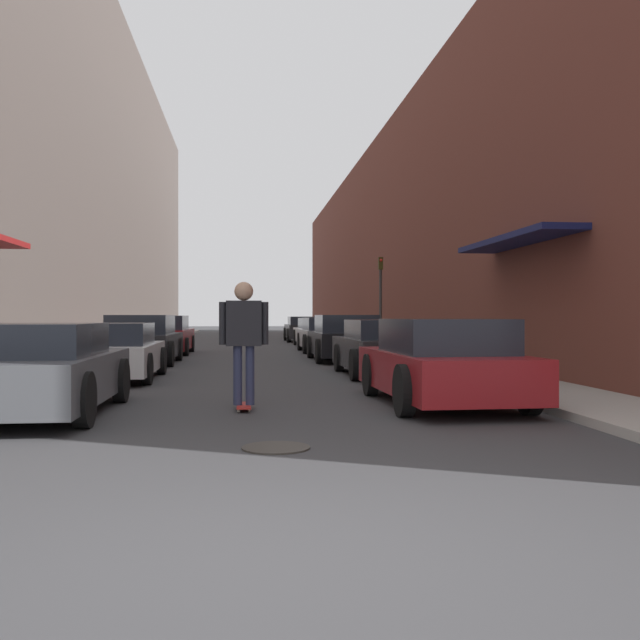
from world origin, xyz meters
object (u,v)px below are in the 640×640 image
Objects in this scene: parked_car_right_1 at (386,348)px; parked_car_left_2 at (142,340)px; parked_car_right_2 at (345,339)px; traffic_light at (381,292)px; parked_car_right_5 at (305,329)px; parked_car_left_0 at (33,370)px; parked_car_right_4 at (317,332)px; manhole_cover at (276,448)px; parked_car_right_3 at (326,335)px; parked_car_left_3 at (163,336)px; skateboarder at (244,331)px; parked_car_left_1 at (111,352)px; parked_car_right_0 at (442,363)px.

parked_car_left_2 is at bearing 142.77° from parked_car_right_1.
traffic_light is (1.89, 4.14, 1.53)m from parked_car_right_2.
parked_car_right_5 is (0.14, 15.93, -0.02)m from parked_car_right_2.
parked_car_left_0 reaches higher than parked_car_right_4.
manhole_cover is at bearing -108.49° from parked_car_right_1.
parked_car_right_5 reaches higher than parked_car_right_3.
parked_car_right_1 is 5.42m from parked_car_right_2.
parked_car_right_2 reaches higher than parked_car_left_2.
parked_car_right_3 is at bearing 7.40° from parked_car_left_3.
parked_car_right_1 is 21.35m from parked_car_right_5.
traffic_light is at bearing -27.03° from parked_car_right_3.
parked_car_right_5 is 1.35× the size of traffic_light.
parked_car_right_4 is at bearing 81.30° from skateboarder.
parked_car_left_1 is 0.96× the size of parked_car_left_2.
parked_car_right_4 is at bearing 88.87° from parked_car_right_2.
parked_car_right_3 is (5.90, 0.77, -0.02)m from parked_car_left_3.
manhole_cover is at bearing -100.91° from parked_car_right_2.
parked_car_right_2 is 10.06m from parked_car_right_4.
parked_car_right_0 is (5.84, -9.84, -0.03)m from parked_car_left_2.
parked_car_right_2 is 15.93m from parked_car_right_5.
parked_car_right_3 is at bearing 81.89° from manhole_cover.
parked_car_right_0 is 26.61m from parked_car_right_5.
skateboarder is (2.86, -15.28, 0.49)m from parked_car_left_3.
parked_car_right_1 is 10.51m from parked_car_right_3.
parked_car_right_0 is 0.92× the size of parked_car_right_5.
skateboarder is at bearing -96.70° from parked_car_right_5.
parked_car_left_1 is 16.99m from parked_car_right_4.
parked_car_right_3 is 16.34m from skateboarder.
parked_car_left_0 is 27.78m from parked_car_right_5.
parked_car_right_5 is 27.07m from skateboarder.
parked_car_left_1 is at bearing -118.10° from parked_car_right_3.
parked_car_left_2 is 10.52m from skateboarder.
parked_car_right_2 is (5.87, 0.84, 0.01)m from parked_car_left_2.
traffic_light is at bearing 71.98° from skateboarder.
parked_car_left_3 is 11.47m from parked_car_right_1.
parked_car_right_0 reaches higher than parked_car_right_3.
parked_car_right_2 is 11.37m from skateboarder.
parked_car_right_0 is at bearing -97.36° from traffic_light.
parked_car_left_0 is at bearing -136.28° from parked_car_right_1.
parked_car_left_2 is 11.45m from parked_car_right_0.
parked_car_left_3 is at bearing 90.10° from parked_car_left_2.
parked_car_left_1 is 10.17m from parked_car_left_3.
skateboarder is at bearing -98.70° from parked_car_right_4.
parked_car_right_4 is (0.22, 20.73, -0.02)m from parked_car_right_0.
parked_car_right_5 is (-0.03, 21.35, 0.02)m from parked_car_right_1.
parked_car_right_1 is at bearing -100.24° from traffic_light.
parked_car_left_2 is at bearing -134.80° from parked_car_right_3.
parked_car_left_1 is 0.98× the size of parked_car_right_3.
parked_car_left_2 reaches higher than parked_car_right_5.
parked_car_left_3 is at bearing 99.88° from manhole_cover.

